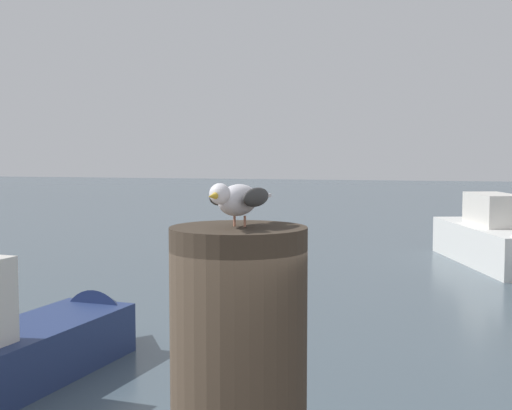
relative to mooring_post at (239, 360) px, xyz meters
name	(u,v)px	position (x,y,z in m)	size (l,w,h in m)	color
mooring_post	(239,360)	(0.00, 0.00, 0.00)	(0.44, 0.44, 0.86)	#382D23
seagull	(237,199)	(0.00, -0.01, 0.52)	(0.18, 0.39, 0.14)	tan
boat_navy	(17,347)	(-4.09, 5.46, -1.67)	(1.70, 5.26, 1.74)	navy
boat_white	(504,244)	(2.38, 15.59, -1.57)	(3.01, 5.97, 1.84)	silver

